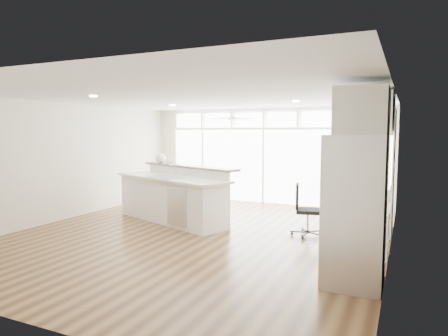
% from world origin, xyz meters
% --- Properties ---
extents(floor, '(7.00, 8.00, 0.02)m').
position_xyz_m(floor, '(0.00, 0.00, -0.01)').
color(floor, '#462C15').
rests_on(floor, ground).
extents(ceiling, '(7.00, 8.00, 0.02)m').
position_xyz_m(ceiling, '(0.00, 0.00, 2.70)').
color(ceiling, silver).
rests_on(ceiling, wall_back).
extents(wall_back, '(7.00, 0.04, 2.70)m').
position_xyz_m(wall_back, '(0.00, 4.00, 1.35)').
color(wall_back, beige).
rests_on(wall_back, floor).
extents(wall_front, '(7.00, 0.04, 2.70)m').
position_xyz_m(wall_front, '(0.00, -4.00, 1.35)').
color(wall_front, beige).
rests_on(wall_front, floor).
extents(wall_left, '(0.04, 8.00, 2.70)m').
position_xyz_m(wall_left, '(-3.50, 0.00, 1.35)').
color(wall_left, beige).
rests_on(wall_left, floor).
extents(wall_right, '(0.04, 8.00, 2.70)m').
position_xyz_m(wall_right, '(3.50, 0.00, 1.35)').
color(wall_right, beige).
rests_on(wall_right, floor).
extents(glass_wall, '(5.80, 0.06, 2.08)m').
position_xyz_m(glass_wall, '(0.00, 3.94, 1.05)').
color(glass_wall, white).
rests_on(glass_wall, wall_back).
extents(transom_row, '(5.90, 0.06, 0.40)m').
position_xyz_m(transom_row, '(0.00, 3.94, 2.38)').
color(transom_row, white).
rests_on(transom_row, wall_back).
extents(desk_window, '(0.04, 0.85, 0.85)m').
position_xyz_m(desk_window, '(3.46, 0.30, 1.55)').
color(desk_window, white).
rests_on(desk_window, wall_right).
extents(ceiling_fan, '(1.16, 1.16, 0.32)m').
position_xyz_m(ceiling_fan, '(-0.50, 2.80, 2.48)').
color(ceiling_fan, white).
rests_on(ceiling_fan, ceiling).
extents(recessed_lights, '(3.40, 3.00, 0.02)m').
position_xyz_m(recessed_lights, '(0.00, 0.20, 2.68)').
color(recessed_lights, white).
rests_on(recessed_lights, ceiling).
extents(oven_cabinet, '(0.64, 1.20, 2.50)m').
position_xyz_m(oven_cabinet, '(3.17, 1.80, 1.25)').
color(oven_cabinet, white).
rests_on(oven_cabinet, floor).
extents(desk_nook, '(0.72, 1.30, 0.76)m').
position_xyz_m(desk_nook, '(3.13, 0.30, 0.38)').
color(desk_nook, white).
rests_on(desk_nook, floor).
extents(upper_cabinets, '(0.64, 1.30, 0.64)m').
position_xyz_m(upper_cabinets, '(3.17, 0.30, 2.35)').
color(upper_cabinets, white).
rests_on(upper_cabinets, wall_right).
extents(refrigerator, '(0.76, 0.90, 2.00)m').
position_xyz_m(refrigerator, '(3.11, -1.35, 1.00)').
color(refrigerator, silver).
rests_on(refrigerator, floor).
extents(fridge_cabinet, '(0.64, 0.90, 0.60)m').
position_xyz_m(fridge_cabinet, '(3.17, -1.35, 2.30)').
color(fridge_cabinet, white).
rests_on(fridge_cabinet, wall_right).
extents(framed_photos, '(0.06, 0.22, 0.80)m').
position_xyz_m(framed_photos, '(3.46, 0.92, 1.40)').
color(framed_photos, black).
rests_on(framed_photos, wall_right).
extents(kitchen_island, '(3.37, 2.22, 1.25)m').
position_xyz_m(kitchen_island, '(-1.13, 0.81, 0.63)').
color(kitchen_island, white).
rests_on(kitchen_island, floor).
extents(rug, '(1.15, 0.98, 0.01)m').
position_xyz_m(rug, '(2.95, 0.40, 0.01)').
color(rug, '#322010').
rests_on(rug, floor).
extents(office_chair, '(0.62, 0.59, 1.01)m').
position_xyz_m(office_chair, '(1.99, 0.83, 0.51)').
color(office_chair, black).
rests_on(office_chair, floor).
extents(fishbowl, '(0.34, 0.34, 0.25)m').
position_xyz_m(fishbowl, '(-1.88, 1.52, 1.38)').
color(fishbowl, white).
rests_on(fishbowl, kitchen_island).
extents(monitor, '(0.10, 0.45, 0.37)m').
position_xyz_m(monitor, '(3.05, 0.30, 0.95)').
color(monitor, black).
rests_on(monitor, desk_nook).
extents(keyboard, '(0.17, 0.35, 0.02)m').
position_xyz_m(keyboard, '(2.88, 0.30, 0.77)').
color(keyboard, silver).
rests_on(keyboard, desk_nook).
extents(potted_plant, '(0.28, 0.30, 0.21)m').
position_xyz_m(potted_plant, '(3.17, 1.80, 2.61)').
color(potted_plant, '#39622A').
rests_on(potted_plant, oven_cabinet).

